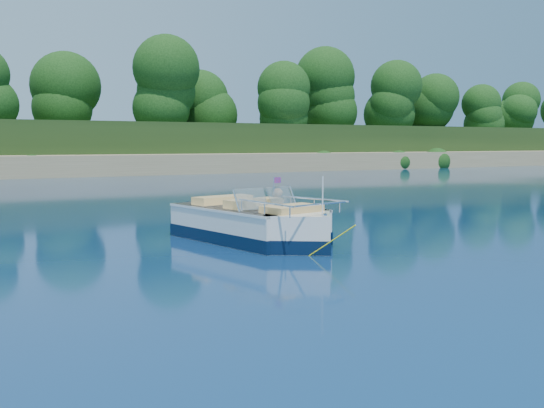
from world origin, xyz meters
The scene contains 6 objects.
ground centered at (0.00, 0.00, 0.00)m, with size 160.00×160.00×0.00m, color #091A43.
shoreline centered at (0.00, 63.77, 0.98)m, with size 170.00×59.00×6.00m.
treeline centered at (0.04, 41.01, 5.55)m, with size 150.00×7.12×8.19m.
motorboat centered at (1.47, 4.13, 0.37)m, with size 2.85×5.60×1.89m.
tow_tube centered at (2.95, 5.90, 0.10)m, with size 1.80×1.80×0.38m.
boy centered at (2.89, 5.91, 0.00)m, with size 0.60×0.39×1.65m, color tan.
Camera 1 is at (-4.92, -8.72, 2.37)m, focal length 40.00 mm.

